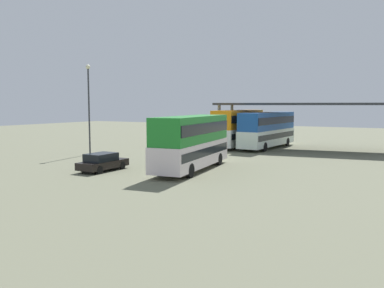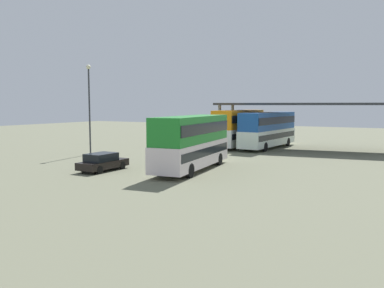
{
  "view_description": "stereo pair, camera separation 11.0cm",
  "coord_description": "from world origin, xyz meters",
  "views": [
    {
      "loc": [
        15.45,
        -24.15,
        4.99
      ],
      "look_at": [
        0.63,
        2.64,
        2.0
      ],
      "focal_mm": 37.8,
      "sensor_mm": 36.0,
      "label": 1
    },
    {
      "loc": [
        15.55,
        -24.1,
        4.99
      ],
      "look_at": [
        0.63,
        2.64,
        2.0
      ],
      "focal_mm": 37.8,
      "sensor_mm": 36.0,
      "label": 2
    }
  ],
  "objects": [
    {
      "name": "double_decker_main",
      "position": [
        0.63,
        2.65,
        2.27
      ],
      "size": [
        3.69,
        10.37,
        4.13
      ],
      "rotation": [
        0.0,
        0.0,
        1.69
      ],
      "color": "silver",
      "rests_on": "ground_plane"
    },
    {
      "name": "double_decker_mid_row",
      "position": [
        0.65,
        20.59,
        2.25
      ],
      "size": [
        3.19,
        11.45,
        4.1
      ],
      "rotation": [
        0.0,
        0.0,
        1.5
      ],
      "color": "silver",
      "rests_on": "ground_plane"
    },
    {
      "name": "depot_canopy",
      "position": [
        6.24,
        21.62,
        4.89
      ],
      "size": [
        23.44,
        9.02,
        5.18
      ],
      "rotation": [
        0.0,
        0.0,
        0.12
      ],
      "color": "#33353A",
      "rests_on": "ground_plane"
    },
    {
      "name": "double_decker_near_canopy",
      "position": [
        -2.76,
        20.12,
        2.37
      ],
      "size": [
        2.59,
        10.28,
        4.34
      ],
      "rotation": [
        0.0,
        0.0,
        1.57
      ],
      "color": "white",
      "rests_on": "ground_plane"
    },
    {
      "name": "parked_hatchback",
      "position": [
        -5.12,
        -0.98,
        0.67
      ],
      "size": [
        1.82,
        4.11,
        1.35
      ],
      "rotation": [
        0.0,
        0.0,
        1.56
      ],
      "color": "black",
      "rests_on": "ground_plane"
    },
    {
      "name": "ground_plane",
      "position": [
        0.0,
        0.0,
        0.0
      ],
      "size": [
        140.0,
        140.0,
        0.0
      ],
      "primitive_type": "plane",
      "color": "#656751"
    },
    {
      "name": "lamppost_tall",
      "position": [
        -13.1,
        6.22,
        5.52
      ],
      "size": [
        0.44,
        0.44,
        8.92
      ],
      "color": "#33353A",
      "rests_on": "ground_plane"
    }
  ]
}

